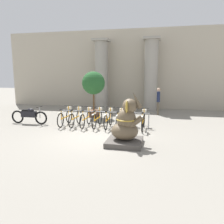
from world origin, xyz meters
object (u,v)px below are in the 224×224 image
at_px(bicycle_6, 131,120).
at_px(elephant_statue, 126,127).
at_px(person_pedestrian, 158,99).
at_px(bicycle_3, 97,118).
at_px(bicycle_4, 108,119).
at_px(bicycle_5, 120,120).
at_px(bicycle_1, 76,118).
at_px(potted_tree, 93,85).
at_px(bicycle_0, 65,117).
at_px(motorcycle, 29,115).
at_px(bicycle_7, 143,121).
at_px(bicycle_2, 86,118).

relative_size(bicycle_6, elephant_statue, 0.87).
relative_size(elephant_statue, person_pedestrian, 1.16).
xyz_separation_m(bicycle_3, bicycle_6, (1.72, -0.06, 0.00)).
height_order(bicycle_4, bicycle_5, same).
relative_size(bicycle_1, potted_tree, 0.64).
distance_m(bicycle_0, bicycle_5, 2.87).
height_order(bicycle_3, potted_tree, potted_tree).
xyz_separation_m(bicycle_0, motorcycle, (-1.97, -0.16, 0.05)).
bearing_deg(bicycle_3, motorcycle, -177.12).
relative_size(bicycle_6, potted_tree, 0.64).
bearing_deg(bicycle_7, person_pedestrian, 80.91).
bearing_deg(bicycle_5, bicycle_2, 179.95).
xyz_separation_m(bicycle_5, potted_tree, (-2.07, 2.48, 1.54)).
relative_size(bicycle_2, person_pedestrian, 1.01).
bearing_deg(bicycle_4, bicycle_2, -177.28).
distance_m(bicycle_3, bicycle_5, 1.15).
bearing_deg(motorcycle, bicycle_3, 2.88).
height_order(bicycle_0, bicycle_4, same).
distance_m(bicycle_2, bicycle_7, 2.87).
bearing_deg(bicycle_4, bicycle_3, 179.73).
bearing_deg(bicycle_1, bicycle_2, -4.12).
height_order(bicycle_3, bicycle_7, same).
height_order(bicycle_3, elephant_statue, elephant_statue).
xyz_separation_m(bicycle_2, bicycle_3, (0.57, 0.06, 0.00)).
bearing_deg(bicycle_0, bicycle_5, -0.75).
distance_m(bicycle_0, elephant_statue, 4.38).
height_order(motorcycle, person_pedestrian, person_pedestrian).
distance_m(elephant_statue, motorcycle, 6.03).
height_order(bicycle_6, potted_tree, potted_tree).
bearing_deg(potted_tree, bicycle_6, -43.16).
xyz_separation_m(bicycle_1, potted_tree, (0.23, 2.44, 1.54)).
bearing_deg(elephant_statue, bicycle_4, 116.51).
xyz_separation_m(bicycle_6, motorcycle, (-5.42, -0.13, 0.05)).
xyz_separation_m(bicycle_6, potted_tree, (-2.65, 2.48, 1.54)).
relative_size(bicycle_3, person_pedestrian, 1.01).
distance_m(bicycle_4, potted_tree, 3.24).
bearing_deg(bicycle_4, bicycle_7, -1.14).
height_order(bicycle_4, bicycle_7, same).
xyz_separation_m(bicycle_2, elephant_statue, (2.42, -2.49, 0.27)).
height_order(bicycle_0, potted_tree, potted_tree).
bearing_deg(person_pedestrian, bicycle_3, -126.24).
distance_m(bicycle_1, bicycle_4, 1.72).
xyz_separation_m(bicycle_5, bicycle_7, (1.15, 0.02, 0.00)).
bearing_deg(bicycle_4, bicycle_0, -179.54).
relative_size(bicycle_3, elephant_statue, 0.87).
bearing_deg(bicycle_1, elephant_statue, -40.24).
bearing_deg(bicycle_0, motorcycle, -175.22).
bearing_deg(bicycle_4, elephant_statue, -63.49).
bearing_deg(bicycle_0, bicycle_2, -1.80).
bearing_deg(bicycle_1, bicycle_0, -179.47).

